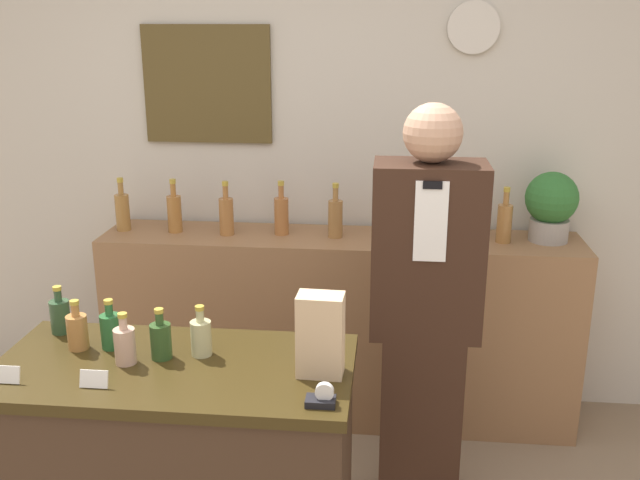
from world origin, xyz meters
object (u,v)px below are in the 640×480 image
object	(u,v)px
paper_bag	(320,335)
tape_dispenser	(322,398)
potted_plant	(551,204)
shopkeeper	(424,318)

from	to	relation	value
paper_bag	tape_dispenser	distance (m)	0.23
potted_plant	paper_bag	bearing A→B (deg)	-126.16
potted_plant	shopkeeper	bearing A→B (deg)	-130.40
shopkeeper	paper_bag	size ratio (longest dim) A/B	6.25
tape_dispenser	paper_bag	bearing A→B (deg)	97.11
shopkeeper	paper_bag	bearing A→B (deg)	-120.45
potted_plant	paper_bag	size ratio (longest dim) A/B	1.24
potted_plant	tape_dispenser	world-z (taller)	potted_plant
shopkeeper	tape_dispenser	xyz separation A→B (m)	(-0.33, -0.80, 0.07)
shopkeeper	tape_dispenser	bearing A→B (deg)	-112.61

